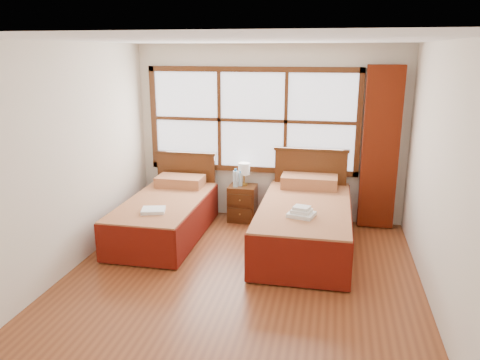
# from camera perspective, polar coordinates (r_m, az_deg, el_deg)

# --- Properties ---
(floor) EXTENTS (4.50, 4.50, 0.00)m
(floor) POSITION_cam_1_polar(r_m,az_deg,el_deg) (5.32, -0.18, -12.50)
(floor) COLOR brown
(floor) RESTS_ON ground
(ceiling) EXTENTS (4.50, 4.50, 0.00)m
(ceiling) POSITION_cam_1_polar(r_m,az_deg,el_deg) (4.70, -0.21, 16.73)
(ceiling) COLOR white
(ceiling) RESTS_ON wall_back
(wall_back) EXTENTS (4.00, 0.00, 4.00)m
(wall_back) POSITION_cam_1_polar(r_m,az_deg,el_deg) (7.02, 3.57, 5.63)
(wall_back) COLOR silver
(wall_back) RESTS_ON floor
(wall_left) EXTENTS (0.00, 4.50, 4.50)m
(wall_left) POSITION_cam_1_polar(r_m,az_deg,el_deg) (5.60, -20.67, 2.13)
(wall_left) COLOR silver
(wall_left) RESTS_ON floor
(wall_right) EXTENTS (0.00, 4.50, 4.50)m
(wall_right) POSITION_cam_1_polar(r_m,az_deg,el_deg) (4.87, 23.52, -0.08)
(wall_right) COLOR silver
(wall_right) RESTS_ON floor
(window) EXTENTS (3.16, 0.06, 1.56)m
(window) POSITION_cam_1_polar(r_m,az_deg,el_deg) (6.99, 1.50, 7.28)
(window) COLOR white
(window) RESTS_ON wall_back
(curtain) EXTENTS (0.50, 0.16, 2.30)m
(curtain) POSITION_cam_1_polar(r_m,az_deg,el_deg) (6.87, 16.73, 3.69)
(curtain) COLOR #641B0A
(curtain) RESTS_ON wall_back
(bed_left) EXTENTS (1.02, 2.04, 0.99)m
(bed_left) POSITION_cam_1_polar(r_m,az_deg,el_deg) (6.59, -8.99, -4.17)
(bed_left) COLOR #42220D
(bed_left) RESTS_ON floor
(bed_right) EXTENTS (1.15, 2.24, 1.13)m
(bed_right) POSITION_cam_1_polar(r_m,az_deg,el_deg) (6.19, 7.92, -5.03)
(bed_right) COLOR #42220D
(bed_right) RESTS_ON floor
(nightstand) EXTENTS (0.41, 0.41, 0.54)m
(nightstand) POSITION_cam_1_polar(r_m,az_deg,el_deg) (7.08, 0.31, -2.83)
(nightstand) COLOR #4E2711
(nightstand) RESTS_ON floor
(towels_left) EXTENTS (0.34, 0.32, 0.04)m
(towels_left) POSITION_cam_1_polar(r_m,az_deg,el_deg) (6.02, -10.51, -3.65)
(towels_left) COLOR white
(towels_left) RESTS_ON bed_left
(towels_right) EXTENTS (0.35, 0.32, 0.12)m
(towels_right) POSITION_cam_1_polar(r_m,az_deg,el_deg) (5.59, 7.50, -3.94)
(towels_right) COLOR white
(towels_right) RESTS_ON bed_right
(lamp) EXTENTS (0.17, 0.17, 0.34)m
(lamp) POSITION_cam_1_polar(r_m,az_deg,el_deg) (7.01, 0.50, 1.30)
(lamp) COLOR gold
(lamp) RESTS_ON nightstand
(bottle_near) EXTENTS (0.07, 0.07, 0.28)m
(bottle_near) POSITION_cam_1_polar(r_m,az_deg,el_deg) (6.92, -0.56, 0.17)
(bottle_near) COLOR silver
(bottle_near) RESTS_ON nightstand
(bottle_far) EXTENTS (0.06, 0.06, 0.23)m
(bottle_far) POSITION_cam_1_polar(r_m,az_deg,el_deg) (6.98, 0.05, 0.12)
(bottle_far) COLOR silver
(bottle_far) RESTS_ON nightstand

